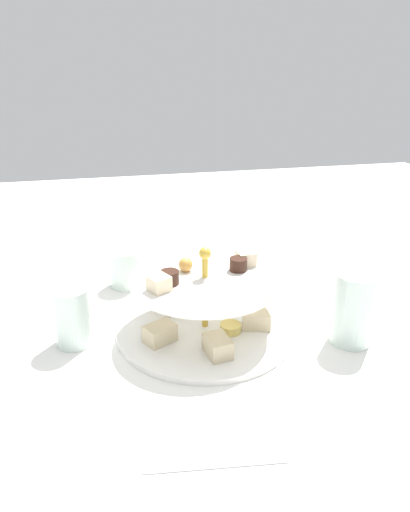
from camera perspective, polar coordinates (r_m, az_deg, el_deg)
ground_plane at (r=0.83m, az=0.00°, el=-8.98°), size 2.40×2.40×0.00m
tiered_serving_stand at (r=0.81m, az=0.01°, el=-6.30°), size 0.30×0.30×0.16m
water_glass_tall_right at (r=0.81m, az=17.41°, el=-6.02°), size 0.07×0.07×0.12m
water_glass_short_left at (r=0.98m, az=-9.60°, el=-1.46°), size 0.06×0.06×0.08m
teacup_with_saucer at (r=1.04m, az=-2.79°, el=-0.59°), size 0.09×0.09×0.05m
butter_knife_left at (r=0.60m, az=1.28°, el=-23.66°), size 0.17×0.03×0.00m
butter_knife_right at (r=1.05m, az=9.01°, el=-1.89°), size 0.11×0.15×0.00m
water_glass_mid_back at (r=0.80m, az=-15.69°, el=-7.02°), size 0.06×0.06×0.10m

